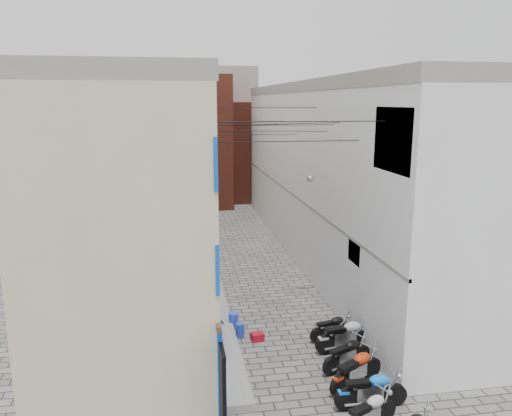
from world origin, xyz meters
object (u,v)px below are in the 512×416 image
water_jug_far (233,320)px  motorcycle_c (371,388)px  motorcycle_g (332,326)px  person_b (215,319)px  motorcycle_f (346,334)px  person_a (214,315)px  motorcycle_e (347,352)px  red_crate (257,337)px  water_jug_near (240,330)px  motorcycle_d (357,368)px  motorcycle_b (370,411)px

water_jug_far → motorcycle_c: bearing=-61.0°
motorcycle_g → person_b: bearing=-103.3°
motorcycle_c → motorcycle_f: motorcycle_f is taller
motorcycle_c → person_a: (-3.81, 4.14, 0.56)m
motorcycle_e → person_a: bearing=-142.5°
motorcycle_c → red_crate: size_ratio=4.73×
motorcycle_g → water_jug_near: size_ratio=3.52×
motorcycle_d → motorcycle_g: size_ratio=1.22×
motorcycle_e → person_a: (-3.87, 2.11, 0.60)m
water_jug_far → red_crate: bearing=-58.3°
motorcycle_g → person_b: size_ratio=1.05×
motorcycle_e → water_jug_far: 4.59m
motorcycle_e → motorcycle_f: motorcycle_f is taller
motorcycle_b → motorcycle_g: (0.62, 4.81, -0.04)m
motorcycle_g → red_crate: bearing=-111.4°
motorcycle_d → motorcycle_f: 2.11m
motorcycle_b → motorcycle_f: motorcycle_f is taller
water_jug_far → motorcycle_d: bearing=-55.8°
person_b → water_jug_near: size_ratio=3.35×
motorcycle_g → person_a: person_a is taller
motorcycle_c → person_a: bearing=-136.9°
motorcycle_e → person_b: (-3.87, 1.92, 0.52)m
motorcycle_f → person_a: size_ratio=1.18×
motorcycle_c → red_crate: 4.92m
motorcycle_e → person_b: size_ratio=1.16×
water_jug_near → water_jug_far: bearing=101.5°
water_jug_near → water_jug_far: water_jug_far is taller
water_jug_near → motorcycle_e: bearing=-42.6°
motorcycle_e → motorcycle_f: (0.34, 1.07, 0.07)m
motorcycle_b → water_jug_near: (-2.47, 5.59, -0.29)m
motorcycle_d → motorcycle_e: 1.00m
water_jug_near → red_crate: bearing=-37.0°
person_b → motorcycle_b: bearing=-135.3°
motorcycle_c → motorcycle_d: bearing=-178.5°
motorcycle_c → person_a: size_ratio=1.13×
motorcycle_e → person_b: bearing=-140.3°
person_b → water_jug_far: bearing=-19.0°
water_jug_near → red_crate: water_jug_near is taller
water_jug_far → motorcycle_f: bearing=-34.4°
motorcycle_f → person_a: (-4.21, 1.04, 0.53)m
motorcycle_f → motorcycle_d: bearing=-18.6°
motorcycle_d → red_crate: motorcycle_d is taller
motorcycle_g → person_b: 4.08m
motorcycle_b → person_a: (-3.42, 5.01, 0.61)m
person_a → red_crate: 1.81m
motorcycle_f → motorcycle_e: bearing=-24.9°
motorcycle_c → person_b: (-3.81, 3.95, 0.47)m
motorcycle_c → water_jug_far: size_ratio=3.54×
water_jug_far → motorcycle_g: bearing=-24.7°
motorcycle_f → motorcycle_g: size_ratio=1.25×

